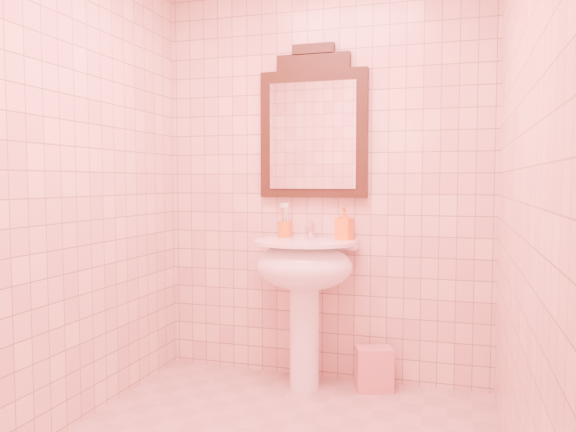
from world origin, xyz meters
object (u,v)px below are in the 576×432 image
(soap_dispenser, at_px, (344,223))
(mirror, at_px, (313,127))
(toothbrush_cup, at_px, (285,229))
(pedestal_sink, at_px, (304,276))
(towel, at_px, (374,369))

(soap_dispenser, bearing_deg, mirror, 174.56)
(toothbrush_cup, distance_m, soap_dispenser, 0.37)
(pedestal_sink, relative_size, mirror, 0.95)
(toothbrush_cup, distance_m, towel, 0.97)
(pedestal_sink, height_order, mirror, mirror)
(pedestal_sink, relative_size, soap_dispenser, 4.54)
(mirror, relative_size, soap_dispenser, 4.79)
(pedestal_sink, xyz_separation_m, toothbrush_cup, (-0.16, 0.15, 0.25))
(pedestal_sink, xyz_separation_m, mirror, (0.00, 0.20, 0.87))
(pedestal_sink, xyz_separation_m, soap_dispenser, (0.21, 0.13, 0.30))
(mirror, relative_size, toothbrush_cup, 4.96)
(pedestal_sink, bearing_deg, towel, 12.87)
(toothbrush_cup, xyz_separation_m, soap_dispenser, (0.37, -0.02, 0.04))
(toothbrush_cup, bearing_deg, towel, -6.06)
(soap_dispenser, xyz_separation_m, towel, (0.19, -0.04, -0.83))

